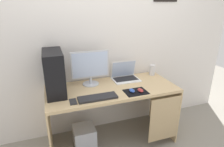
% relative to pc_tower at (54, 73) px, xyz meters
% --- Properties ---
extents(ground_plane, '(8.00, 8.00, 0.00)m').
position_rel_pc_tower_xyz_m(ground_plane, '(0.65, -0.08, -1.01)').
color(ground_plane, gray).
extents(wall_back, '(4.00, 0.05, 2.60)m').
position_rel_pc_tower_xyz_m(wall_back, '(0.65, 0.30, 0.30)').
color(wall_back, silver).
rests_on(wall_back, ground_plane).
extents(desk, '(1.55, 0.68, 0.76)m').
position_rel_pc_tower_xyz_m(desk, '(0.66, -0.09, -0.39)').
color(desk, tan).
rests_on(desk, ground_plane).
extents(pc_tower, '(0.20, 0.46, 0.48)m').
position_rel_pc_tower_xyz_m(pc_tower, '(0.00, 0.00, 0.00)').
color(pc_tower, black).
rests_on(pc_tower, desk).
extents(monitor, '(0.46, 0.20, 0.43)m').
position_rel_pc_tower_xyz_m(monitor, '(0.43, 0.09, -0.02)').
color(monitor, '#B7BCC6').
rests_on(monitor, desk).
extents(laptop, '(0.35, 0.25, 0.24)m').
position_rel_pc_tower_xyz_m(laptop, '(0.90, 0.12, -0.19)').
color(laptop, white).
rests_on(laptop, desk).
extents(speaker, '(0.08, 0.08, 0.15)m').
position_rel_pc_tower_xyz_m(speaker, '(1.32, 0.14, -0.17)').
color(speaker, silver).
rests_on(speaker, desk).
extents(keyboard, '(0.42, 0.14, 0.02)m').
position_rel_pc_tower_xyz_m(keyboard, '(0.41, -0.30, -0.23)').
color(keyboard, '#232326').
rests_on(keyboard, desk).
extents(mousepad, '(0.26, 0.20, 0.00)m').
position_rel_pc_tower_xyz_m(mousepad, '(0.86, -0.29, -0.24)').
color(mousepad, black).
rests_on(mousepad, desk).
extents(mouse_left, '(0.06, 0.10, 0.03)m').
position_rel_pc_tower_xyz_m(mouse_left, '(0.82, -0.28, -0.22)').
color(mouse_left, '#2D51B2').
rests_on(mouse_left, mousepad).
extents(mouse_right, '(0.06, 0.10, 0.03)m').
position_rel_pc_tower_xyz_m(mouse_right, '(0.91, -0.30, -0.22)').
color(mouse_right, '#B23333').
rests_on(mouse_right, mousepad).
extents(cell_phone, '(0.07, 0.13, 0.01)m').
position_rel_pc_tower_xyz_m(cell_phone, '(0.15, -0.29, -0.24)').
color(cell_phone, '#232326').
rests_on(cell_phone, desk).
extents(subwoofer, '(0.27, 0.27, 0.27)m').
position_rel_pc_tower_xyz_m(subwoofer, '(0.28, -0.07, -0.87)').
color(subwoofer, '#B7BCC6').
rests_on(subwoofer, ground_plane).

